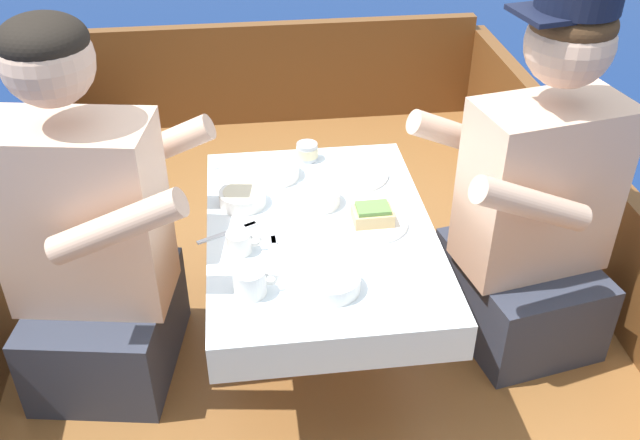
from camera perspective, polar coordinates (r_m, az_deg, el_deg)
The scene contains 20 objects.
ground_plane at distance 2.41m, azimuth -0.22°, elevation -13.01°, with size 60.00×60.00×0.00m, color navy.
boat_deck at distance 2.32m, azimuth -0.23°, elevation -10.92°, with size 1.93×2.99×0.25m, color brown.
gunwale_starboard at distance 2.37m, azimuth 22.73°, elevation -2.50°, with size 0.06×2.99×0.41m, color brown.
bow_coaming at distance 3.35m, azimuth -3.32°, elevation 11.68°, with size 1.81×0.06×0.47m, color brown.
cockpit_table at distance 1.93m, azimuth -0.00°, elevation -1.63°, with size 0.60×0.86×0.44m.
person_port at distance 1.95m, azimuth -17.85°, elevation -1.96°, with size 0.57×0.51×1.03m.
person_starboard at distance 2.06m, azimuth 16.76°, elevation 0.84°, with size 0.57×0.52×1.05m.
plate_sandwich at distance 1.91m, azimuth 4.20°, elevation -0.23°, with size 0.19×0.19×0.01m.
plate_bread at distance 2.12m, azimuth 2.62°, elevation 3.73°, with size 0.21×0.21×0.01m.
sandwich at distance 1.89m, azimuth 4.24°, elevation 0.45°, with size 0.11×0.08×0.05m.
bowl_port_near at distance 1.98m, azimuth -0.26°, elevation 1.94°, with size 0.13×0.13×0.04m.
bowl_starboard_near at distance 1.68m, azimuth 0.89°, elevation -4.93°, with size 0.14×0.14×0.04m.
bowl_center_far at distance 1.99m, azimuth -6.23°, elevation 1.85°, with size 0.13×0.13×0.04m.
bowl_port_far at distance 2.11m, azimuth -3.68°, elevation 4.04°, with size 0.15×0.15×0.04m.
coffee_cup_port at distance 1.80m, azimuth -6.45°, elevation -1.78°, with size 0.09×0.06×0.06m.
coffee_cup_starboard at distance 1.67m, azimuth -5.61°, elevation -4.90°, with size 0.11×0.08×0.07m.
tin_can at distance 2.19m, azimuth -1.04°, elevation 5.49°, with size 0.07×0.07×0.05m.
utensil_fork_starboard at distance 1.89m, azimuth -6.96°, elevation -0.85°, with size 0.16×0.09×0.00m.
utensil_spoon_port at distance 2.20m, azimuth -5.69°, elevation 4.71°, with size 0.17×0.06×0.01m.
utensil_fork_port at distance 1.81m, azimuth -3.60°, elevation -2.54°, with size 0.02×0.17×0.00m.
Camera 1 is at (-0.19, -1.62, 1.77)m, focal length 40.00 mm.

